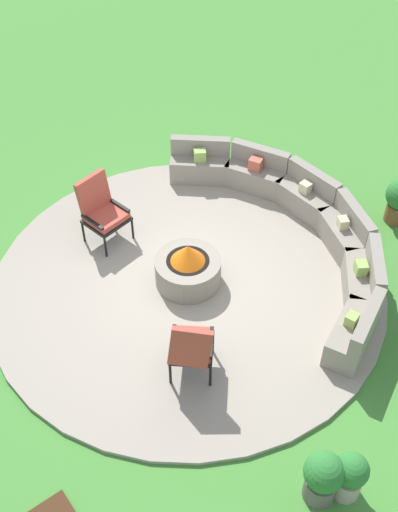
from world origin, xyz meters
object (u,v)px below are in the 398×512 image
Objects in this scene: potted_plant_0 at (323,477)px; fire_pit at (188,268)px; curved_stone_bench at (299,223)px; lounge_chair_front_right at (191,347)px; lounge_chair_front_left at (101,209)px; potted_plant_1 at (350,475)px.

fire_pit is at bearing 167.88° from potted_plant_0.
curved_stone_bench is 4.86× the size of lounge_chair_front_right.
lounge_chair_front_right is at bearing -34.62° from fire_pit.
curved_stone_bench is at bearing 140.00° from potted_plant_0.
lounge_chair_front_left is 1.58× the size of potted_plant_1.
potted_plant_0 is at bearing -40.00° from curved_stone_bench.
lounge_chair_front_left is at bearing 177.06° from potted_plant_0.
lounge_chair_front_left is 1.47× the size of potted_plant_0.
potted_plant_0 is 1.08× the size of potted_plant_1.
potted_plant_0 is at bearing -44.09° from lounge_chair_front_right.
potted_plant_0 is at bearing -120.19° from potted_plant_1.
potted_plant_1 is at bearing -37.93° from lounge_chair_front_right.
lounge_chair_front_right is 2.34m from potted_plant_1.
curved_stone_bench reaches higher than potted_plant_0.
fire_pit is 0.19× the size of curved_stone_bench.
lounge_chair_front_right is 1.49× the size of potted_plant_1.
fire_pit is 1.96m from curved_stone_bench.
fire_pit reaches higher than potted_plant_1.
lounge_chair_front_left reaches higher than potted_plant_1.
lounge_chair_front_right reaches higher than fire_pit.
lounge_chair_front_left reaches higher than lounge_chair_front_right.
fire_pit is 0.87× the size of lounge_chair_front_left.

